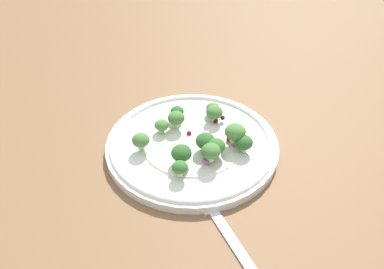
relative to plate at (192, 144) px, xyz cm
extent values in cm
cube|color=brown|center=(-2.36, -1.98, -1.86)|extent=(180.00, 180.00, 2.00)
cylinder|color=white|center=(0.00, 0.00, -0.26)|extent=(24.44, 24.44, 1.20)
torus|color=white|center=(0.00, 0.00, 0.34)|extent=(23.49, 23.49, 1.00)
cylinder|color=white|center=(0.00, 0.00, 0.44)|extent=(14.18, 14.18, 0.20)
cylinder|color=#ADD18E|center=(5.90, -4.10, 1.10)|extent=(0.91, 0.91, 0.91)
ellipsoid|color=#477A38|center=(5.90, -4.10, 2.19)|extent=(2.42, 2.42, 1.82)
cylinder|color=#9EC684|center=(-5.74, -0.74, 1.09)|extent=(0.93, 0.93, 0.93)
ellipsoid|color=#477A38|center=(-5.74, -0.74, 2.21)|extent=(2.49, 2.49, 1.87)
cylinder|color=#ADD18E|center=(-3.58, 4.79, 1.47)|extent=(1.10, 1.10, 1.10)
ellipsoid|color=#4C843D|center=(-3.58, 4.79, 2.79)|extent=(2.93, 2.93, 2.20)
cylinder|color=#ADD18E|center=(6.10, 3.46, 1.13)|extent=(0.78, 0.78, 0.78)
ellipsoid|color=#386B2D|center=(6.10, 3.46, 2.07)|extent=(2.08, 2.08, 1.56)
cylinder|color=#8EB77A|center=(-6.87, -2.22, 0.79)|extent=(0.78, 0.78, 0.78)
ellipsoid|color=#477A38|center=(-6.87, -2.22, 1.72)|extent=(2.08, 2.08, 1.56)
cylinder|color=#ADD18E|center=(-0.77, -3.78, 1.30)|extent=(0.92, 0.92, 0.92)
ellipsoid|color=#477A38|center=(-0.77, -3.78, 2.40)|extent=(2.45, 2.45, 1.84)
cylinder|color=#8EB77A|center=(4.17, 1.90, 1.04)|extent=(1.03, 1.03, 1.03)
ellipsoid|color=#2D6028|center=(4.17, 1.90, 2.27)|extent=(2.74, 2.74, 2.06)
cylinder|color=#ADD18E|center=(-2.58, -5.13, 1.10)|extent=(0.75, 0.75, 0.75)
ellipsoid|color=#2D6028|center=(-2.58, -5.13, 2.00)|extent=(2.01, 2.01, 1.51)
cylinder|color=#ADD18E|center=(1.31, -4.72, 0.88)|extent=(0.77, 0.77, 0.77)
ellipsoid|color=#4C843D|center=(1.31, -4.72, 1.80)|extent=(2.05, 2.05, 1.53)
cylinder|color=#ADD18E|center=(0.12, 2.58, 0.97)|extent=(1.02, 1.02, 1.02)
ellipsoid|color=#2D6028|center=(0.12, 2.58, 2.19)|extent=(2.72, 2.72, 2.04)
cylinder|color=#ADD18E|center=(-3.38, 6.49, 0.83)|extent=(0.93, 0.93, 0.93)
ellipsoid|color=#2D6028|center=(-3.38, 6.49, 1.95)|extent=(2.49, 2.49, 1.87)
cylinder|color=#8EB77A|center=(0.01, 4.39, 1.16)|extent=(0.94, 0.94, 0.94)
ellipsoid|color=#386B2D|center=(0.01, 4.39, 2.30)|extent=(2.52, 2.52, 1.89)
cylinder|color=#ADD18E|center=(1.59, 4.78, 1.49)|extent=(0.96, 0.96, 0.96)
ellipsoid|color=#477A38|center=(1.59, 4.78, 2.63)|extent=(2.55, 2.55, 1.91)
sphere|color=#4C0A14|center=(-5.68, -0.40, 0.84)|extent=(0.79, 0.79, 0.79)
sphere|color=maroon|center=(-0.95, -1.43, 0.72)|extent=(0.71, 0.71, 0.71)
sphere|color=maroon|center=(-3.60, 3.82, 0.93)|extent=(0.84, 0.84, 0.84)
sphere|color=#4C0A14|center=(-6.52, 0.24, 1.23)|extent=(0.71, 0.71, 0.71)
sphere|color=maroon|center=(1.27, -5.01, 1.24)|extent=(0.99, 0.99, 0.99)
cube|color=#A35B93|center=(1.77, 4.41, 0.97)|extent=(1.31, 1.22, 0.57)
cube|color=#A35B93|center=(-3.53, 4.66, 0.82)|extent=(1.17, 1.47, 0.59)
cube|color=#843D75|center=(-0.78, 3.52, 0.97)|extent=(1.26, 1.39, 0.34)
cube|color=#A35B93|center=(-2.37, 0.42, 0.66)|extent=(1.56, 1.52, 0.42)
cube|color=silver|center=(9.95, 16.89, -0.61)|extent=(6.94, 14.29, 0.50)
cube|color=silver|center=(6.33, 8.32, -0.61)|extent=(3.61, 4.25, 0.50)
camera|label=1|loc=(35.13, 31.83, 40.73)|focal=41.16mm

